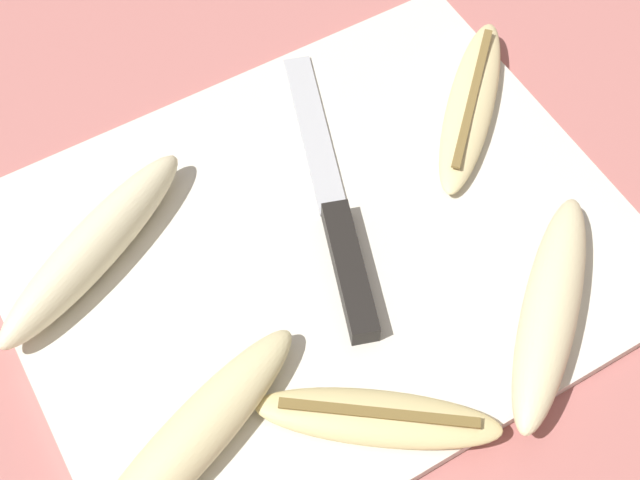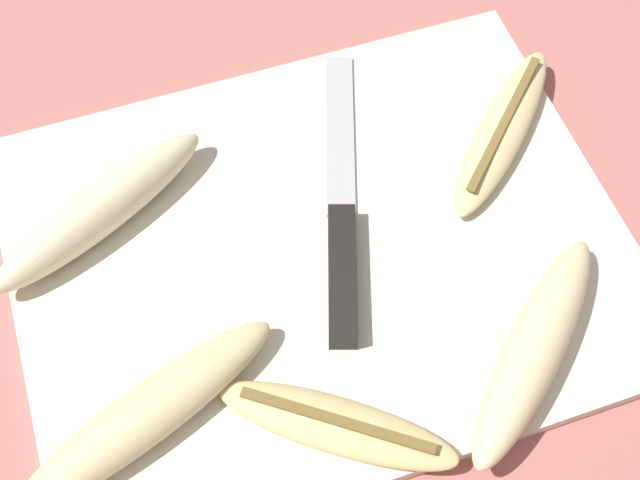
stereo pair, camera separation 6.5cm
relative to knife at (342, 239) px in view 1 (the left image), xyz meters
name	(u,v)px [view 1 (the left image)]	position (x,y,z in m)	size (l,w,h in m)	color
ground_plane	(320,255)	(-0.01, 0.01, -0.02)	(4.00, 4.00, 0.00)	#B76B66
cutting_board	(320,251)	(-0.01, 0.01, -0.01)	(0.45, 0.36, 0.01)	silver
knife	(342,239)	(0.00, 0.00, 0.00)	(0.11, 0.26, 0.02)	black
banana_bright_far	(93,247)	(-0.16, 0.08, 0.01)	(0.19, 0.12, 0.04)	beige
banana_spotted_left	(378,418)	(-0.05, -0.13, 0.00)	(0.15, 0.13, 0.02)	#DBC684
banana_cream_curved	(550,309)	(0.09, -0.13, 0.01)	(0.16, 0.15, 0.03)	beige
banana_soft_right	(189,443)	(-0.16, -0.09, 0.01)	(0.20, 0.11, 0.03)	beige
banana_ripe_center	(471,104)	(0.15, 0.05, 0.00)	(0.15, 0.15, 0.02)	beige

